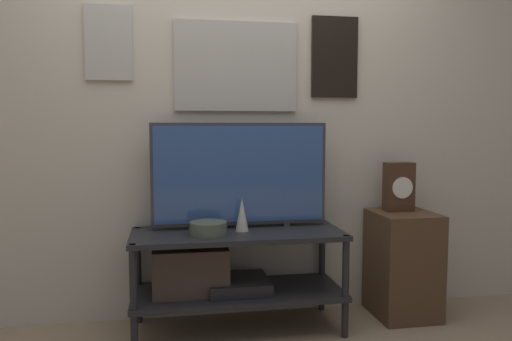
% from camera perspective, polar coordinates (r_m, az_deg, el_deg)
% --- Properties ---
extents(wall_back, '(6.40, 0.08, 2.70)m').
position_cam_1_polar(wall_back, '(3.18, -2.87, 7.75)').
color(wall_back, beige).
rests_on(wall_back, ground_plane).
extents(media_console, '(1.24, 0.50, 0.59)m').
position_cam_1_polar(media_console, '(2.99, -4.20, -11.17)').
color(media_console, '#232326').
rests_on(media_console, ground_plane).
extents(television, '(1.06, 0.05, 0.64)m').
position_cam_1_polar(television, '(3.01, -1.85, -0.42)').
color(television, '#333338').
rests_on(television, media_console).
extents(vase_slim_bronze, '(0.08, 0.08, 0.19)m').
position_cam_1_polar(vase_slim_bronze, '(2.94, -1.61, -5.08)').
color(vase_slim_bronze, beige).
rests_on(vase_slim_bronze, media_console).
extents(vase_wide_bowl, '(0.21, 0.21, 0.08)m').
position_cam_1_polar(vase_wide_bowl, '(2.85, -5.48, -6.63)').
color(vase_wide_bowl, '#4C5647').
rests_on(vase_wide_bowl, media_console).
extents(side_table, '(0.37, 0.41, 0.67)m').
position_cam_1_polar(side_table, '(3.36, 16.42, -10.21)').
color(side_table, '#513823').
rests_on(side_table, ground_plane).
extents(mantel_clock, '(0.18, 0.11, 0.31)m').
position_cam_1_polar(mantel_clock, '(3.32, 16.00, -1.80)').
color(mantel_clock, '#422819').
rests_on(mantel_clock, side_table).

